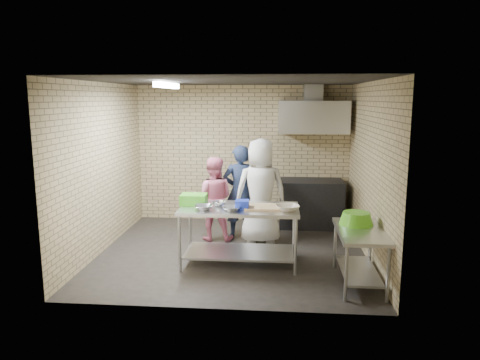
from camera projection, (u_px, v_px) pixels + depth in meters
The scene contains 26 objects.
floor at pixel (233, 252), 7.30m from camera, with size 4.20×4.20×0.00m, color black.
ceiling at pixel (232, 81), 6.82m from camera, with size 4.20×4.20×0.00m, color black.
back_wall at pixel (243, 154), 9.02m from camera, with size 4.20×0.06×2.70m, color tan.
front_wall at pixel (215, 197), 5.10m from camera, with size 4.20×0.06×2.70m, color tan.
left_wall at pixel (102, 168), 7.24m from camera, with size 0.06×4.00×2.70m, color tan.
right_wall at pixel (370, 171), 6.88m from camera, with size 0.06×4.00×2.70m, color tan.
prep_table at pixel (239, 236), 6.73m from camera, with size 1.74×0.87×0.87m, color silver.
side_counter at pixel (359, 257), 6.00m from camera, with size 0.60×1.20×0.75m, color silver.
stove at pixel (311, 203), 8.73m from camera, with size 1.20×0.70×0.90m, color black.
range_hood at pixel (313, 117), 8.48m from camera, with size 1.30×0.60×0.60m, color silver.
hood_duct at pixel (313, 93), 8.55m from camera, with size 0.35×0.30×0.30m, color #A5A8AD.
wall_shelf at pixel (328, 126), 8.67m from camera, with size 0.80×0.20×0.04m, color #3F2B19.
fluorescent_fixture at pixel (167, 85), 6.91m from camera, with size 0.10×1.25×0.08m, color white.
green_crate at pixel (194, 199), 6.82m from camera, with size 0.39×0.29×0.15m, color green.
blue_tub at pixel (242, 205), 6.54m from camera, with size 0.19×0.19×0.13m, color #182FB9.
cutting_board at pixel (263, 207), 6.61m from camera, with size 0.53×0.41×0.03m, color tan.
mixing_bowl_a at pixel (203, 207), 6.50m from camera, with size 0.27×0.27×0.07m, color #B0B2B7.
mixing_bowl_b at pixel (220, 204), 6.72m from camera, with size 0.21×0.21×0.06m, color silver.
mixing_bowl_c at pixel (231, 209), 6.44m from camera, with size 0.25×0.25×0.06m, color silver.
ceramic_bowl at pixel (287, 208), 6.44m from camera, with size 0.33×0.33×0.08m, color beige.
green_basin at pixel (356, 218), 6.17m from camera, with size 0.46×0.46×0.17m, color #59C626, non-canonical shape.
bottle_red at pixel (315, 120), 8.67m from camera, with size 0.07×0.07×0.18m, color #B22619.
bottle_green at pixel (336, 121), 8.64m from camera, with size 0.06×0.06×0.15m, color green.
man_navy at pixel (240, 192), 7.99m from camera, with size 0.60×0.39×1.65m, color #141C34.
woman_pink at pixel (213, 199), 7.84m from camera, with size 0.71×0.55×1.46m, color pink.
woman_white at pixel (261, 191), 7.66m from camera, with size 0.88×0.57×1.80m, color white.
Camera 1 is at (0.71, -6.94, 2.45)m, focal length 33.93 mm.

